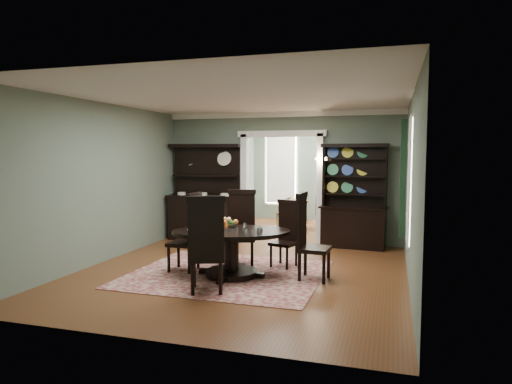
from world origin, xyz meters
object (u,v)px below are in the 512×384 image
dining_table (231,244)px  parlor_table (294,210)px  welsh_dresser (354,210)px  sideboard (204,206)px

dining_table → parlor_table: bearing=72.5°
welsh_dresser → parlor_table: size_ratio=2.66×
parlor_table → dining_table: bearing=-90.1°
dining_table → welsh_dresser: size_ratio=1.01×
sideboard → parlor_table: 2.66m
dining_table → welsh_dresser: 3.50m
dining_table → sideboard: bearing=103.0°
welsh_dresser → parlor_table: bearing=137.0°
welsh_dresser → sideboard: bearing=-174.6°
dining_table → parlor_table: (0.00, 4.96, -0.03)m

